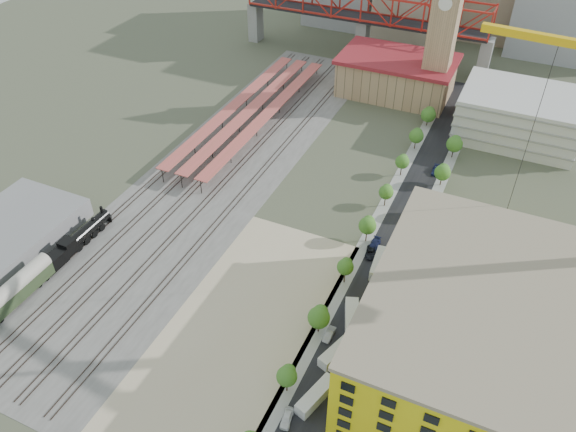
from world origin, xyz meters
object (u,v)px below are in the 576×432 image
at_px(site_trailer_b, 337,352).
at_px(site_trailer_c, 352,320).
at_px(clock_tower, 445,18).
at_px(coach, 14,292).
at_px(locomotive, 79,239).
at_px(construction_building, 494,335).
at_px(site_trailer_a, 316,396).
at_px(car_0, 287,418).
at_px(site_trailer_d, 379,264).

height_order(site_trailer_b, site_trailer_c, site_trailer_c).
relative_size(clock_tower, site_trailer_c, 5.17).
xyz_separation_m(clock_tower, coach, (-58.00, -124.21, -25.46)).
bearing_deg(locomotive, construction_building, 2.93).
bearing_deg(construction_building, site_trailer_b, -160.91).
distance_m(construction_building, coach, 95.33).
distance_m(clock_tower, site_trailer_a, 122.96).
height_order(site_trailer_a, site_trailer_b, site_trailer_a).
xyz_separation_m(site_trailer_a, site_trailer_c, (0.00, 19.00, 0.13)).
bearing_deg(clock_tower, car_0, -87.72).
bearing_deg(coach, construction_building, 14.75).
height_order(coach, car_0, coach).
distance_m(construction_building, locomotive, 92.40).
relative_size(site_trailer_a, site_trailer_d, 0.97).
bearing_deg(site_trailer_c, site_trailer_a, -109.96).
bearing_deg(site_trailer_c, site_trailer_d, 70.04).
relative_size(site_trailer_a, car_0, 2.10).
bearing_deg(locomotive, site_trailer_a, -12.71).
bearing_deg(site_trailer_a, locomotive, -176.24).
bearing_deg(construction_building, site_trailer_a, -142.99).
distance_m(clock_tower, construction_building, 107.36).
height_order(construction_building, car_0, construction_building).
bearing_deg(construction_building, site_trailer_c, -178.68).
height_order(clock_tower, construction_building, clock_tower).
xyz_separation_m(site_trailer_c, site_trailer_d, (0.00, 18.07, -0.09)).
bearing_deg(site_trailer_c, construction_building, -18.64).
bearing_deg(clock_tower, site_trailer_a, -86.17).
bearing_deg(car_0, clock_tower, 82.37).
relative_size(coach, site_trailer_b, 2.21).
bearing_deg(site_trailer_b, site_trailer_a, -70.52).
xyz_separation_m(clock_tower, site_trailer_c, (8.00, -100.59, -27.32)).
bearing_deg(clock_tower, coach, -115.03).
bearing_deg(site_trailer_b, coach, -147.53).
xyz_separation_m(locomotive, site_trailer_b, (66.00, -4.28, -0.97)).
bearing_deg(site_trailer_b, site_trailer_d, 109.48).
bearing_deg(site_trailer_d, site_trailer_c, -95.27).
bearing_deg(site_trailer_a, coach, -159.53).
bearing_deg(site_trailer_a, site_trailer_c, 106.47).
relative_size(clock_tower, site_trailer_a, 5.70).
bearing_deg(site_trailer_a, car_0, -100.72).
distance_m(coach, site_trailer_c, 70.12).
xyz_separation_m(site_trailer_a, site_trailer_d, (0.00, 37.08, 0.04)).
bearing_deg(coach, site_trailer_b, 12.98).
bearing_deg(locomotive, site_trailer_c, 3.57).
height_order(site_trailer_a, car_0, site_trailer_a).
relative_size(clock_tower, site_trailer_d, 5.52).
distance_m(clock_tower, locomotive, 122.61).
relative_size(construction_building, locomotive, 2.18).
distance_m(construction_building, site_trailer_a, 33.57).
relative_size(site_trailer_c, site_trailer_d, 1.07).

